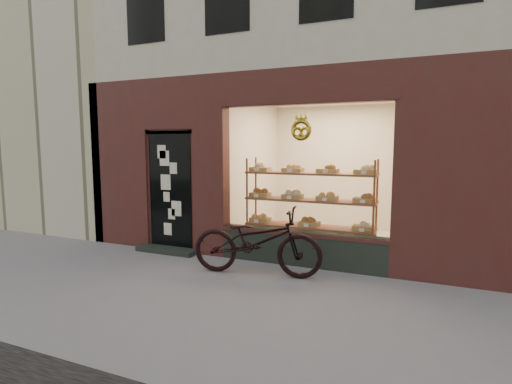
% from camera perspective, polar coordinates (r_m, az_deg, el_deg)
% --- Properties ---
extents(ground, '(90.00, 90.00, 0.00)m').
position_cam_1_polar(ground, '(4.91, -6.35, -16.37)').
color(ground, slate).
extents(neighbor_left, '(12.00, 7.00, 9.00)m').
position_cam_1_polar(neighbor_left, '(15.36, -28.94, 15.57)').
color(neighbor_left, '#B5B087').
rests_on(neighbor_left, ground).
extents(display_shelf, '(2.20, 0.45, 1.70)m').
position_cam_1_polar(display_shelf, '(6.80, 7.63, -2.26)').
color(display_shelf, brown).
rests_on(display_shelf, ground).
extents(bicycle, '(2.03, 0.97, 1.02)m').
position_cam_1_polar(bicycle, '(5.94, 0.09, -7.02)').
color(bicycle, black).
rests_on(bicycle, ground).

